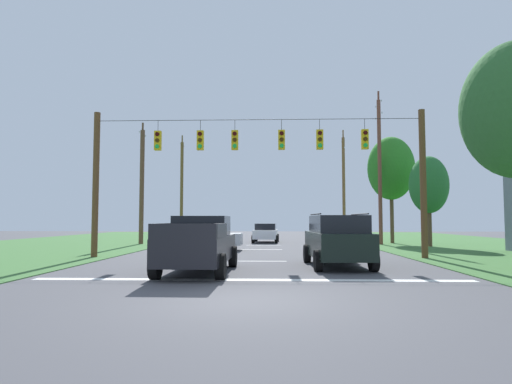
% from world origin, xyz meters
% --- Properties ---
extents(ground_plane, '(120.00, 120.00, 0.00)m').
position_xyz_m(ground_plane, '(0.00, 0.00, 0.00)').
color(ground_plane, '#47474C').
extents(shoulder_grass_left, '(16.00, 80.00, 0.03)m').
position_xyz_m(shoulder_grass_left, '(-15.03, 15.00, 0.01)').
color(shoulder_grass_left, '#3A6A32').
rests_on(shoulder_grass_left, ground).
extents(stop_bar_stripe, '(13.36, 0.45, 0.01)m').
position_xyz_m(stop_bar_stripe, '(0.00, 3.41, 0.00)').
color(stop_bar_stripe, white).
rests_on(stop_bar_stripe, ground).
extents(lane_dash_0, '(2.50, 0.15, 0.01)m').
position_xyz_m(lane_dash_0, '(0.00, 9.41, 0.00)').
color(lane_dash_0, white).
rests_on(lane_dash_0, ground).
extents(lane_dash_1, '(2.50, 0.15, 0.01)m').
position_xyz_m(lane_dash_1, '(0.00, 16.98, 0.00)').
color(lane_dash_1, white).
rests_on(lane_dash_1, ground).
extents(lane_dash_2, '(2.50, 0.15, 0.01)m').
position_xyz_m(lane_dash_2, '(0.00, 21.62, 0.00)').
color(lane_dash_2, white).
rests_on(lane_dash_2, ground).
extents(lane_dash_3, '(2.50, 0.15, 0.01)m').
position_xyz_m(lane_dash_3, '(0.00, 31.96, 0.00)').
color(lane_dash_3, white).
rests_on(lane_dash_3, ground).
extents(lane_dash_4, '(2.50, 0.15, 0.01)m').
position_xyz_m(lane_dash_4, '(0.00, 39.21, 0.00)').
color(lane_dash_4, white).
rests_on(lane_dash_4, ground).
extents(overhead_signal_span, '(16.07, 0.31, 7.09)m').
position_xyz_m(overhead_signal_span, '(-0.05, 11.01, 4.13)').
color(overhead_signal_span, brown).
rests_on(overhead_signal_span, ground).
extents(pickup_truck, '(2.33, 5.42, 1.95)m').
position_xyz_m(pickup_truck, '(-1.92, 5.29, 0.97)').
color(pickup_truck, black).
rests_on(pickup_truck, ground).
extents(suv_black, '(2.36, 4.87, 2.05)m').
position_xyz_m(suv_black, '(3.15, 7.23, 1.06)').
color(suv_black, black).
rests_on(suv_black, ground).
extents(distant_car_crossing_white, '(2.19, 4.38, 1.52)m').
position_xyz_m(distant_car_crossing_white, '(0.12, 25.67, 0.79)').
color(distant_car_crossing_white, silver).
rests_on(distant_car_crossing_white, ground).
extents(distant_car_oncoming, '(4.33, 2.08, 1.52)m').
position_xyz_m(distant_car_oncoming, '(-3.34, 16.20, 0.79)').
color(distant_car_oncoming, silver).
rests_on(distant_car_oncoming, ground).
extents(distant_car_far_parked, '(2.31, 4.44, 1.52)m').
position_xyz_m(distant_car_far_parked, '(6.53, 26.77, 0.79)').
color(distant_car_far_parked, silver).
rests_on(distant_car_far_parked, ground).
extents(utility_pole_mid_right, '(0.28, 1.95, 11.42)m').
position_xyz_m(utility_pole_mid_right, '(8.59, 22.44, 5.71)').
color(utility_pole_mid_right, brown).
rests_on(utility_pole_mid_right, ground).
extents(utility_pole_far_right, '(0.31, 1.98, 11.23)m').
position_xyz_m(utility_pole_far_right, '(8.12, 35.66, 5.48)').
color(utility_pole_far_right, brown).
rests_on(utility_pole_far_right, ground).
extents(utility_pole_mid_left, '(0.33, 1.63, 9.18)m').
position_xyz_m(utility_pole_mid_left, '(-9.16, 22.51, 4.42)').
color(utility_pole_mid_left, brown).
rests_on(utility_pole_mid_left, ground).
extents(utility_pole_far_left, '(0.32, 1.87, 10.59)m').
position_xyz_m(utility_pole_far_left, '(-8.67, 34.66, 5.08)').
color(utility_pole_far_left, brown).
rests_on(utility_pole_far_left, ground).
extents(tree_roadside_far_right, '(2.61, 2.61, 6.16)m').
position_xyz_m(tree_roadside_far_right, '(11.30, 20.10, 4.19)').
color(tree_roadside_far_right, brown).
rests_on(tree_roadside_far_right, ground).
extents(tree_roadside_left, '(3.60, 3.60, 8.31)m').
position_xyz_m(tree_roadside_left, '(9.94, 24.35, 5.82)').
color(tree_roadside_left, brown).
rests_on(tree_roadside_left, ground).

